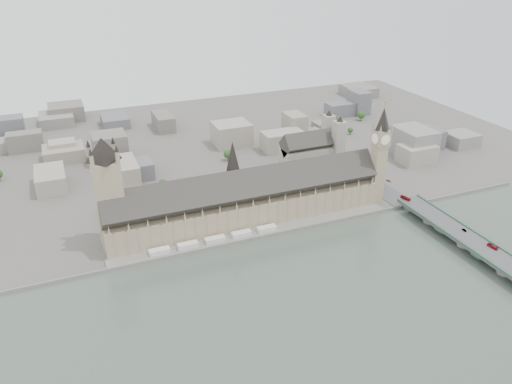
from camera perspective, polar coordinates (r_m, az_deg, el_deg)
name	(u,v)px	position (r m, az deg, el deg)	size (l,w,h in m)	color
ground	(254,231)	(465.56, -0.26, -4.45)	(900.00, 900.00, 0.00)	#595651
river_thames	(348,349)	(348.63, 10.53, -17.27)	(600.00, 600.00, 0.00)	#4E5C52
embankment_wall	(260,237)	(452.91, 0.46, -5.18)	(600.00, 1.50, 3.00)	slate
river_terrace	(257,234)	(459.09, 0.10, -4.78)	(270.00, 15.00, 2.00)	slate
terrace_tents	(215,239)	(446.38, -4.70, -5.41)	(118.00, 7.00, 4.00)	white
palace_of_westminster	(246,200)	(470.62, -1.17, -0.93)	(265.00, 40.73, 55.44)	gray
elizabeth_tower	(380,149)	(509.09, 13.97, 4.79)	(17.00, 17.00, 107.50)	gray
victoria_tower	(108,188)	(437.77, -16.56, 0.46)	(30.00, 30.00, 100.00)	gray
central_tower	(233,165)	(457.87, -2.66, 3.11)	(13.00, 13.00, 48.00)	tan
westminster_bridge	(459,237)	(481.82, 22.15, -4.76)	(25.00, 325.00, 10.25)	#474749
bridge_parapets	(499,257)	(454.18, 26.04, -6.70)	(25.00, 235.00, 1.15)	#345E44
westminster_abbey	(312,154)	(575.08, 6.43, 4.38)	(68.00, 36.00, 64.00)	gray
city_skyline_inland	(184,131)	(670.74, -8.24, 6.94)	(720.00, 360.00, 38.00)	gray
park_trees	(222,198)	(508.37, -3.86, -0.74)	(110.00, 30.00, 15.00)	#254819
red_bus_north	(405,198)	(520.47, 16.70, -0.67)	(2.54, 10.87, 3.03)	maroon
red_bus_south	(493,246)	(465.38, 25.42, -5.64)	(2.23, 9.53, 2.66)	#B3162B
car_silver	(464,230)	(482.04, 22.72, -4.04)	(1.60, 4.58, 1.51)	gray
car_approach	(389,181)	(555.55, 14.93, 1.23)	(2.31, 5.67, 1.65)	gray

